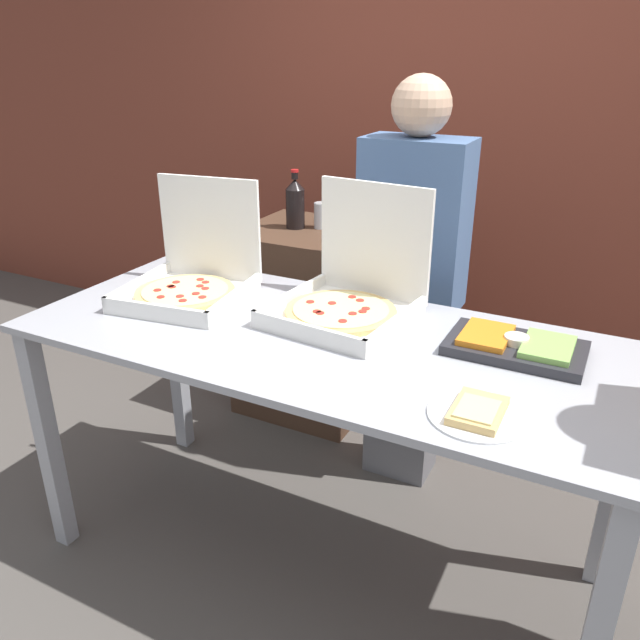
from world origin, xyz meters
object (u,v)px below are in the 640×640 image
Objects in this scene: pizza_box_near_right at (349,294)px; person_guest_cap at (410,286)px; pizza_box_near_left at (192,277)px; soda_can_silver at (321,215)px; veggie_tray at (516,346)px; soda_bottle at (295,203)px; paper_plate_front_center at (478,412)px.

person_guest_cap is at bearing 89.13° from pizza_box_near_right.
soda_can_silver is (0.04, 0.94, 0.02)m from pizza_box_near_left.
pizza_box_near_left is (-0.58, -0.10, -0.00)m from pizza_box_near_right.
pizza_box_near_left is 3.79× the size of soda_can_silver.
soda_bottle is (-1.21, 0.82, 0.13)m from veggie_tray.
veggie_tray is (1.14, 0.06, -0.05)m from pizza_box_near_left.
paper_plate_front_center is 1.72m from soda_bottle.
soda_can_silver is at bearing 128.23° from pizza_box_near_right.
pizza_box_near_right is at bearing 176.34° from veggie_tray.
paper_plate_front_center is at bearing -24.46° from pizza_box_near_left.
pizza_box_near_right is at bearing 1.77° from pizza_box_near_left.
pizza_box_near_left reaches higher than soda_can_silver.
soda_can_silver is at bearing 79.54° from pizza_box_near_left.
veggie_tray is 1.47m from soda_bottle.
person_guest_cap is at bearing -24.37° from soda_bottle.
pizza_box_near_right reaches higher than soda_bottle.
pizza_box_near_right is at bearing -50.63° from soda_bottle.
person_guest_cap is at bearing -32.01° from soda_can_silver.
pizza_box_near_left reaches higher than soda_bottle.
soda_can_silver is at bearing 141.31° from veggie_tray.
pizza_box_near_right is 1.00m from soda_can_silver.
pizza_box_near_left is 1.19× the size of veggie_tray.
veggie_tray is at bearing -38.69° from soda_can_silver.
veggie_tray reaches higher than paper_plate_front_center.
pizza_box_near_right reaches higher than pizza_box_near_left.
pizza_box_near_left is at bearing 41.95° from person_guest_cap.
soda_bottle is (-1.19, 1.22, 0.14)m from paper_plate_front_center.
pizza_box_near_right is 1.02m from soda_bottle.
pizza_box_near_right is 0.49m from person_guest_cap.
paper_plate_front_center is 0.40m from veggie_tray.
pizza_box_near_left is at bearing -85.62° from soda_bottle.
soda_can_silver is at bearing 130.35° from paper_plate_front_center.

